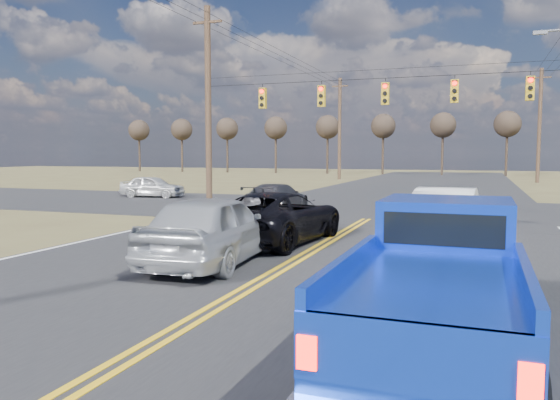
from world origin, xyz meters
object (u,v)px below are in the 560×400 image
(pickup_truck, at_px, (439,288))
(white_car_queue, at_px, (447,213))
(black_suv, at_px, (278,217))
(cross_car_west, at_px, (152,186))
(silver_suv, at_px, (213,229))
(dgrey_car_queue, at_px, (277,198))

(pickup_truck, distance_m, white_car_queue, 10.33)
(black_suv, bearing_deg, white_car_queue, -148.38)
(black_suv, bearing_deg, cross_car_west, -39.89)
(pickup_truck, distance_m, cross_car_west, 27.25)
(black_suv, height_order, cross_car_west, black_suv)
(silver_suv, xyz_separation_m, dgrey_car_queue, (-2.59, 11.31, -0.21))
(white_car_queue, xyz_separation_m, cross_car_west, (-17.23, 10.41, -0.15))
(silver_suv, bearing_deg, pickup_truck, 136.28)
(silver_suv, bearing_deg, cross_car_west, -56.87)
(pickup_truck, height_order, white_car_queue, pickup_truck)
(white_car_queue, xyz_separation_m, dgrey_car_queue, (-7.57, 5.50, -0.16))
(cross_car_west, bearing_deg, black_suv, -140.32)
(silver_suv, distance_m, white_car_queue, 7.65)
(white_car_queue, bearing_deg, pickup_truck, 95.78)
(silver_suv, relative_size, black_suv, 0.93)
(pickup_truck, relative_size, silver_suv, 1.06)
(black_suv, distance_m, dgrey_car_queue, 8.32)
(cross_car_west, bearing_deg, pickup_truck, -144.60)
(black_suv, height_order, white_car_queue, white_car_queue)
(pickup_truck, xyz_separation_m, cross_car_west, (-17.67, 20.74, -0.30))
(dgrey_car_queue, bearing_deg, black_suv, 112.19)
(dgrey_car_queue, xyz_separation_m, cross_car_west, (-9.66, 4.91, 0.01))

